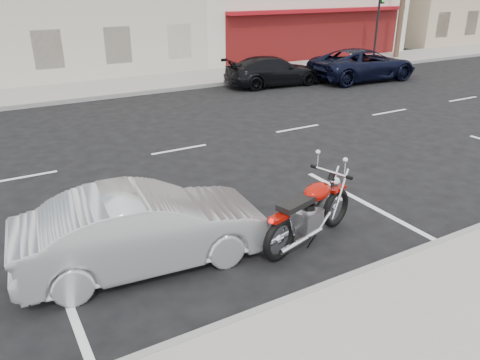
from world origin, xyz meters
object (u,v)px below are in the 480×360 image
object	(u,v)px
traffic_light	(379,15)
fire_hydrant	(353,55)
sedan_silver	(145,228)
suv_far	(363,65)
motorcycle	(337,199)
car_far	(273,71)

from	to	relation	value
traffic_light	fire_hydrant	size ratio (longest dim) A/B	5.28
sedan_silver	suv_far	xyz separation A→B (m)	(13.98, 9.83, 0.06)
traffic_light	motorcycle	xyz separation A→B (m)	(-14.67, -13.80, -2.02)
motorcycle	traffic_light	bearing A→B (deg)	27.49
traffic_light	car_far	distance (m)	9.05
fire_hydrant	suv_far	distance (m)	4.52
suv_far	car_far	size ratio (longest dim) A/B	1.18
traffic_light	fire_hydrant	world-z (taller)	traffic_light
motorcycle	suv_far	world-z (taller)	suv_far
motorcycle	car_far	world-z (taller)	car_far
fire_hydrant	sedan_silver	bearing A→B (deg)	-141.09
motorcycle	fire_hydrant	bearing A→B (deg)	30.93
fire_hydrant	sedan_silver	world-z (taller)	sedan_silver
motorcycle	suv_far	size ratio (longest dim) A/B	0.45
sedan_silver	car_far	distance (m)	14.55
fire_hydrant	car_far	bearing A→B (deg)	-159.74
sedan_silver	car_far	bearing A→B (deg)	-36.05
suv_far	car_far	bearing A→B (deg)	79.54
traffic_light	sedan_silver	size ratio (longest dim) A/B	0.96
suv_far	car_far	world-z (taller)	suv_far
traffic_light	fire_hydrant	bearing A→B (deg)	173.64
traffic_light	car_far	size ratio (longest dim) A/B	0.87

